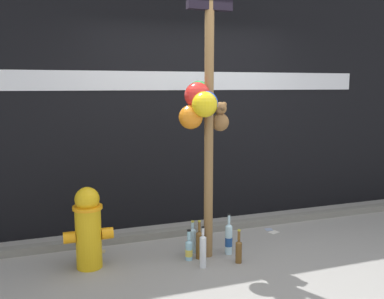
{
  "coord_description": "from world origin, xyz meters",
  "views": [
    {
      "loc": [
        -1.68,
        -3.33,
        1.73
      ],
      "look_at": [
        -0.38,
        0.42,
        1.11
      ],
      "focal_mm": 38.79,
      "sensor_mm": 36.0,
      "label": 1
    }
  ],
  "objects_px": {
    "bottle_4": "(193,239)",
    "bottle_5": "(203,250)",
    "fire_hydrant": "(88,227)",
    "memorial_post": "(204,95)",
    "bottle_2": "(229,239)",
    "bottle_1": "(189,249)",
    "bottle_3": "(199,244)",
    "bottle_0": "(239,250)"
  },
  "relations": [
    {
      "from": "memorial_post",
      "to": "bottle_4",
      "type": "distance_m",
      "value": 1.5
    },
    {
      "from": "bottle_2",
      "to": "bottle_3",
      "type": "relative_size",
      "value": 1.09
    },
    {
      "from": "memorial_post",
      "to": "bottle_4",
      "type": "height_order",
      "value": "memorial_post"
    },
    {
      "from": "fire_hydrant",
      "to": "bottle_3",
      "type": "bearing_deg",
      "value": -8.31
    },
    {
      "from": "fire_hydrant",
      "to": "bottle_5",
      "type": "bearing_deg",
      "value": -19.39
    },
    {
      "from": "bottle_3",
      "to": "bottle_2",
      "type": "bearing_deg",
      "value": 1.22
    },
    {
      "from": "fire_hydrant",
      "to": "bottle_4",
      "type": "bearing_deg",
      "value": 0.3
    },
    {
      "from": "bottle_3",
      "to": "bottle_4",
      "type": "distance_m",
      "value": 0.16
    },
    {
      "from": "fire_hydrant",
      "to": "memorial_post",
      "type": "bearing_deg",
      "value": -6.68
    },
    {
      "from": "bottle_3",
      "to": "bottle_5",
      "type": "xyz_separation_m",
      "value": [
        -0.04,
        -0.21,
        0.01
      ]
    },
    {
      "from": "bottle_1",
      "to": "fire_hydrant",
      "type": "bearing_deg",
      "value": 170.7
    },
    {
      "from": "memorial_post",
      "to": "bottle_3",
      "type": "xyz_separation_m",
      "value": [
        -0.05,
        -0.02,
        -1.48
      ]
    },
    {
      "from": "bottle_0",
      "to": "bottle_3",
      "type": "relative_size",
      "value": 0.85
    },
    {
      "from": "bottle_4",
      "to": "bottle_5",
      "type": "distance_m",
      "value": 0.37
    },
    {
      "from": "bottle_0",
      "to": "bottle_2",
      "type": "bearing_deg",
      "value": 90.79
    },
    {
      "from": "memorial_post",
      "to": "fire_hydrant",
      "type": "distance_m",
      "value": 1.67
    },
    {
      "from": "bottle_0",
      "to": "bottle_5",
      "type": "height_order",
      "value": "bottle_5"
    },
    {
      "from": "memorial_post",
      "to": "bottle_1",
      "type": "xyz_separation_m",
      "value": [
        -0.16,
        -0.03,
        -1.52
      ]
    },
    {
      "from": "bottle_4",
      "to": "fire_hydrant",
      "type": "bearing_deg",
      "value": -179.7
    },
    {
      "from": "bottle_0",
      "to": "bottle_3",
      "type": "distance_m",
      "value": 0.4
    },
    {
      "from": "bottle_4",
      "to": "bottle_5",
      "type": "height_order",
      "value": "bottle_5"
    },
    {
      "from": "bottle_1",
      "to": "bottle_4",
      "type": "height_order",
      "value": "bottle_4"
    },
    {
      "from": "bottle_1",
      "to": "bottle_3",
      "type": "bearing_deg",
      "value": 0.32
    },
    {
      "from": "memorial_post",
      "to": "bottle_3",
      "type": "height_order",
      "value": "memorial_post"
    },
    {
      "from": "fire_hydrant",
      "to": "bottle_5",
      "type": "relative_size",
      "value": 1.94
    },
    {
      "from": "memorial_post",
      "to": "bottle_3",
      "type": "relative_size",
      "value": 7.04
    },
    {
      "from": "fire_hydrant",
      "to": "bottle_2",
      "type": "relative_size",
      "value": 1.83
    },
    {
      "from": "bottle_2",
      "to": "bottle_5",
      "type": "height_order",
      "value": "bottle_2"
    },
    {
      "from": "bottle_3",
      "to": "bottle_4",
      "type": "bearing_deg",
      "value": 94.88
    },
    {
      "from": "memorial_post",
      "to": "bottle_0",
      "type": "height_order",
      "value": "memorial_post"
    },
    {
      "from": "bottle_2",
      "to": "bottle_4",
      "type": "distance_m",
      "value": 0.37
    },
    {
      "from": "fire_hydrant",
      "to": "bottle_5",
      "type": "xyz_separation_m",
      "value": [
        1.03,
        -0.36,
        -0.23
      ]
    },
    {
      "from": "memorial_post",
      "to": "bottle_3",
      "type": "distance_m",
      "value": 1.48
    },
    {
      "from": "bottle_3",
      "to": "bottle_0",
      "type": "bearing_deg",
      "value": -34.32
    },
    {
      "from": "fire_hydrant",
      "to": "bottle_0",
      "type": "height_order",
      "value": "fire_hydrant"
    },
    {
      "from": "memorial_post",
      "to": "bottle_1",
      "type": "bearing_deg",
      "value": -171.23
    },
    {
      "from": "memorial_post",
      "to": "fire_hydrant",
      "type": "relative_size",
      "value": 3.53
    },
    {
      "from": "bottle_1",
      "to": "bottle_4",
      "type": "bearing_deg",
      "value": 59.12
    },
    {
      "from": "bottle_1",
      "to": "bottle_5",
      "type": "relative_size",
      "value": 0.77
    },
    {
      "from": "bottle_0",
      "to": "bottle_2",
      "type": "xyz_separation_m",
      "value": [
        -0.0,
        0.23,
        0.03
      ]
    },
    {
      "from": "bottle_3",
      "to": "bottle_5",
      "type": "distance_m",
      "value": 0.21
    },
    {
      "from": "fire_hydrant",
      "to": "bottle_2",
      "type": "xyz_separation_m",
      "value": [
        1.39,
        -0.15,
        -0.23
      ]
    }
  ]
}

